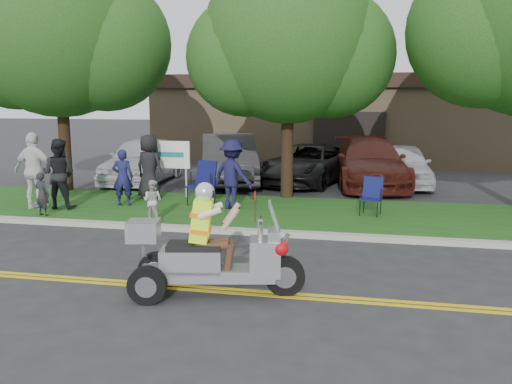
% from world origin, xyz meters
% --- Properties ---
extents(ground, '(120.00, 120.00, 0.00)m').
position_xyz_m(ground, '(0.00, 0.00, 0.00)').
color(ground, '#28282B').
rests_on(ground, ground).
extents(centerline_near, '(60.00, 0.10, 0.01)m').
position_xyz_m(centerline_near, '(0.00, -0.58, 0.01)').
color(centerline_near, gold).
rests_on(centerline_near, ground).
extents(centerline_far, '(60.00, 0.10, 0.01)m').
position_xyz_m(centerline_far, '(0.00, -0.42, 0.01)').
color(centerline_far, gold).
rests_on(centerline_far, ground).
extents(curb, '(60.00, 0.25, 0.12)m').
position_xyz_m(curb, '(0.00, 3.05, 0.06)').
color(curb, '#A8A89E').
rests_on(curb, ground).
extents(grass_verge, '(60.00, 4.00, 0.10)m').
position_xyz_m(grass_verge, '(0.00, 5.20, 0.06)').
color(grass_verge, '#1F4412').
rests_on(grass_verge, ground).
extents(commercial_building, '(18.00, 8.20, 4.00)m').
position_xyz_m(commercial_building, '(2.00, 18.98, 2.01)').
color(commercial_building, '#9E7F5B').
rests_on(commercial_building, ground).
extents(tree_left, '(6.62, 5.40, 7.78)m').
position_xyz_m(tree_left, '(-6.44, 7.03, 4.85)').
color(tree_left, '#332114').
rests_on(tree_left, ground).
extents(tree_mid, '(5.88, 4.80, 7.05)m').
position_xyz_m(tree_mid, '(0.55, 7.23, 4.43)').
color(tree_mid, '#332114').
rests_on(tree_mid, ground).
extents(business_sign, '(1.25, 0.06, 1.75)m').
position_xyz_m(business_sign, '(-2.90, 6.60, 1.26)').
color(business_sign, silver).
rests_on(business_sign, ground).
extents(trike_scooter, '(2.70, 1.13, 1.77)m').
position_xyz_m(trike_scooter, '(0.47, -0.73, 0.62)').
color(trike_scooter, black).
rests_on(trike_scooter, ground).
extents(lawn_chair_a, '(0.80, 0.81, 1.19)m').
position_xyz_m(lawn_chair_a, '(-1.57, 5.67, 0.77)').
color(lawn_chair_a, black).
rests_on(lawn_chair_a, grass_verge).
extents(lawn_chair_b, '(0.60, 0.61, 0.94)m').
position_xyz_m(lawn_chair_b, '(2.94, 5.25, 0.63)').
color(lawn_chair_b, black).
rests_on(lawn_chair_b, grass_verge).
extents(spectator_adult_left, '(0.64, 0.50, 1.53)m').
position_xyz_m(spectator_adult_left, '(-3.68, 5.08, 0.87)').
color(spectator_adult_left, '#191B47').
rests_on(spectator_adult_left, grass_verge).
extents(spectator_adult_mid, '(0.94, 0.75, 1.84)m').
position_xyz_m(spectator_adult_mid, '(-5.14, 4.38, 1.03)').
color(spectator_adult_mid, black).
rests_on(spectator_adult_mid, grass_verge).
extents(spectator_adult_right, '(1.21, 0.56, 2.02)m').
position_xyz_m(spectator_adult_right, '(-5.73, 4.20, 1.11)').
color(spectator_adult_right, silver).
rests_on(spectator_adult_right, grass_verge).
extents(spectator_chair_a, '(1.36, 1.11, 1.83)m').
position_xyz_m(spectator_chair_a, '(-0.64, 5.21, 1.02)').
color(spectator_chair_a, '#16153B').
rests_on(spectator_chair_a, grass_verge).
extents(spectator_chair_b, '(1.05, 0.84, 1.87)m').
position_xyz_m(spectator_chair_b, '(-3.32, 6.09, 1.04)').
color(spectator_chair_b, black).
rests_on(spectator_chair_b, grass_verge).
extents(child_left, '(0.44, 0.33, 1.09)m').
position_xyz_m(child_left, '(-5.07, 3.46, 0.65)').
color(child_left, black).
rests_on(child_left, grass_verge).
extents(child_right, '(0.52, 0.43, 1.00)m').
position_xyz_m(child_right, '(-2.14, 3.40, 0.60)').
color(child_right, '#B8B8B2').
rests_on(child_right, grass_verge).
extents(parked_car_far_left, '(2.24, 4.91, 1.63)m').
position_xyz_m(parked_car_far_left, '(-5.00, 9.48, 0.82)').
color(parked_car_far_left, silver).
rests_on(parked_car_far_left, ground).
extents(parked_car_left, '(3.21, 5.47, 1.70)m').
position_xyz_m(parked_car_left, '(-2.00, 10.03, 0.85)').
color(parked_car_left, '#313134').
rests_on(parked_car_left, ground).
extents(parked_car_mid, '(3.47, 5.35, 1.37)m').
position_xyz_m(parked_car_mid, '(0.75, 10.51, 0.69)').
color(parked_car_mid, black).
rests_on(parked_car_mid, ground).
extents(parked_car_right, '(2.98, 5.76, 1.60)m').
position_xyz_m(parked_car_right, '(2.86, 10.40, 0.80)').
color(parked_car_right, '#43160F').
rests_on(parked_car_right, ground).
extents(parked_car_far_right, '(1.92, 4.29, 1.43)m').
position_xyz_m(parked_car_far_right, '(4.00, 10.67, 0.72)').
color(parked_car_far_right, silver).
rests_on(parked_car_far_right, ground).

